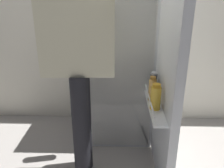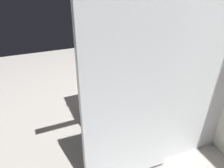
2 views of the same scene
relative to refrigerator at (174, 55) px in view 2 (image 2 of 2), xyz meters
name	(u,v)px [view 2 (image 2 of 2)]	position (x,y,z in m)	size (l,w,h in m)	color
ground_plane	(118,142)	(-0.03, -0.48, -0.83)	(5.66, 5.66, 0.00)	gray
refrigerator	(174,55)	(0.00, 0.00, 0.00)	(0.74, 1.24, 1.65)	silver
person	(97,26)	(-0.26, -0.58, 0.23)	(0.59, 0.80, 1.74)	black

